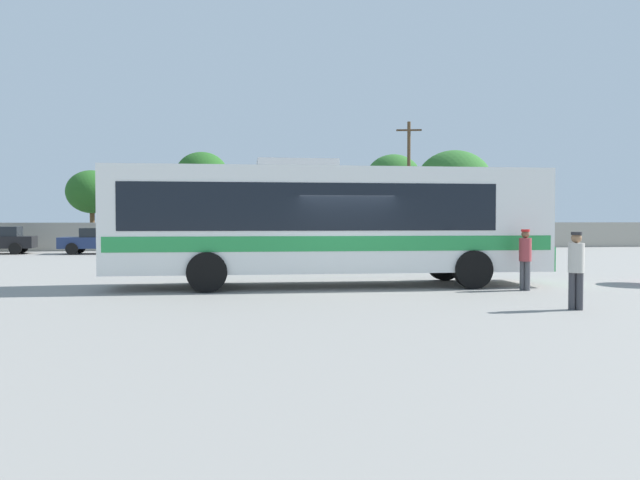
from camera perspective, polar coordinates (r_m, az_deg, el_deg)
The scene contains 11 objects.
ground_plane at distance 27.18m, azimuth -2.33°, elevation -2.12°, with size 300.00×300.00×0.00m, color gray.
perimeter_wall at distance 40.37m, azimuth -4.80°, elevation 0.36°, with size 80.00×0.30×1.71m, color #9E998C.
coach_bus_white_green at distance 17.78m, azimuth 0.38°, elevation 1.89°, with size 12.24×3.14×3.52m.
attendant_by_bus_door at distance 17.53m, azimuth 17.95°, elevation -1.35°, with size 0.44×0.44×1.61m.
passenger_waiting_on_apron at distance 14.07m, azimuth 22.02°, elevation -2.14°, with size 0.45×0.45×1.61m.
parked_car_second_dark_blue at distance 37.03m, azimuth -19.05°, elevation -0.00°, with size 4.23×2.09×1.43m.
utility_pole_near at distance 46.06m, azimuth 7.98°, elevation 5.23°, with size 1.78×0.53×8.90m.
roadside_tree_left at distance 45.44m, azimuth -19.80°, elevation 4.07°, with size 3.40×3.40×5.22m.
roadside_tree_midleft at distance 44.06m, azimuth -10.56°, elevation 5.80°, with size 3.52×3.52×6.50m.
roadside_tree_midright at distance 48.51m, azimuth 6.61°, elevation 5.56°, with size 4.14×4.14×6.84m.
roadside_tree_right at distance 48.31m, azimuth 11.94°, elevation 5.08°, with size 5.59×5.59×7.05m.
Camera 1 is at (-3.54, -16.89, 1.84)m, focal length 35.63 mm.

